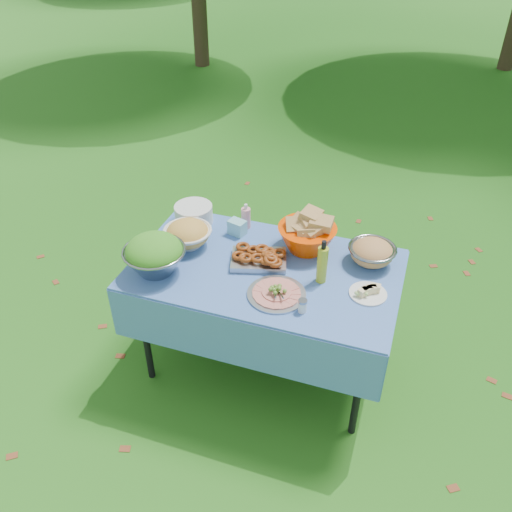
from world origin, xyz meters
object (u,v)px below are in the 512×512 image
at_px(bread_bowl, 307,232).
at_px(charcuterie_platter, 277,290).
at_px(oil_bottle, 322,261).
at_px(pasta_bowl_steel, 372,252).
at_px(salad_bowl, 154,254).
at_px(picnic_table, 264,319).
at_px(plate_stack, 194,214).

bearing_deg(bread_bowl, charcuterie_platter, -95.23).
xyz_separation_m(bread_bowl, oil_bottle, (0.15, -0.26, 0.02)).
relative_size(bread_bowl, charcuterie_platter, 1.09).
bearing_deg(charcuterie_platter, pasta_bowl_steel, 46.61).
bearing_deg(salad_bowl, charcuterie_platter, 1.46).
distance_m(charcuterie_platter, oil_bottle, 0.28).
bearing_deg(picnic_table, pasta_bowl_steel, 24.07).
height_order(plate_stack, bread_bowl, bread_bowl).
bearing_deg(picnic_table, oil_bottle, -1.32).
bearing_deg(plate_stack, pasta_bowl_steel, -3.26).
distance_m(bread_bowl, oil_bottle, 0.30).
relative_size(salad_bowl, pasta_bowl_steel, 1.30).
bearing_deg(bread_bowl, plate_stack, 175.96).
bearing_deg(bread_bowl, picnic_table, -123.61).
distance_m(picnic_table, bread_bowl, 0.58).
height_order(charcuterie_platter, oil_bottle, oil_bottle).
height_order(pasta_bowl_steel, oil_bottle, oil_bottle).
relative_size(bread_bowl, pasta_bowl_steel, 1.30).
xyz_separation_m(pasta_bowl_steel, oil_bottle, (-0.22, -0.25, 0.06)).
bearing_deg(oil_bottle, picnic_table, 178.68).
distance_m(salad_bowl, oil_bottle, 0.89).
height_order(picnic_table, charcuterie_platter, charcuterie_platter).
xyz_separation_m(bread_bowl, pasta_bowl_steel, (0.37, -0.01, -0.04)).
bearing_deg(pasta_bowl_steel, picnic_table, -155.93).
height_order(bread_bowl, pasta_bowl_steel, bread_bowl).
height_order(picnic_table, plate_stack, plate_stack).
bearing_deg(charcuterie_platter, oil_bottle, 44.97).
relative_size(plate_stack, charcuterie_platter, 0.76).
height_order(pasta_bowl_steel, charcuterie_platter, pasta_bowl_steel).
height_order(bread_bowl, charcuterie_platter, bread_bowl).
relative_size(picnic_table, pasta_bowl_steel, 5.65).
xyz_separation_m(picnic_table, bread_bowl, (0.17, 0.25, 0.49)).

